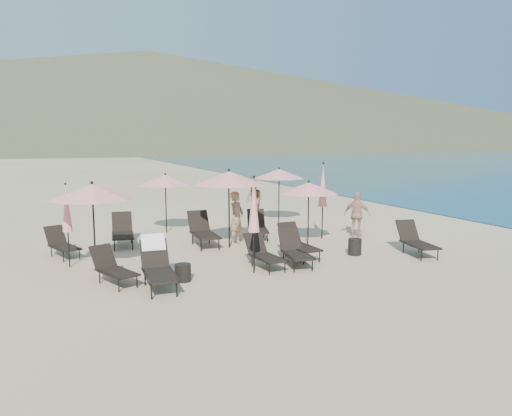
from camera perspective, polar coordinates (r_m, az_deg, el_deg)
name	(u,v)px	position (r m, az deg, el deg)	size (l,w,h in m)	color
ground	(298,264)	(13.99, 4.87, -6.40)	(800.00, 800.00, 0.00)	#D6BA8C
volcanic_headland	(165,99)	(324.78, -10.40, 12.13)	(690.00, 690.00, 55.00)	brown
lounger_0	(113,267)	(12.54, -16.06, -6.54)	(1.04, 1.59, 0.86)	black
lounger_1	(157,264)	(12.03, -11.21, -6.29)	(0.81, 1.87, 1.13)	black
lounger_2	(264,253)	(13.47, 0.89, -5.17)	(0.69, 1.55, 0.87)	black
lounger_3	(295,250)	(13.79, 4.46, -4.78)	(0.89, 1.68, 0.92)	black
lounger_4	(298,243)	(14.65, 4.81, -3.96)	(0.66, 1.66, 0.95)	black
lounger_5	(416,240)	(15.68, 17.81, -3.51)	(0.97, 1.75, 0.95)	black
lounger_6	(62,243)	(15.77, -21.33, -3.79)	(0.99, 1.58, 0.85)	black
lounger_7	(123,231)	(16.80, -15.01, -2.55)	(0.89, 1.81, 1.00)	black
lounger_8	(203,231)	(16.28, -6.09, -2.58)	(0.80, 1.86, 1.05)	black
lounger_9	(257,226)	(17.31, 0.16, -2.05)	(1.11, 1.74, 0.94)	black
umbrella_open_0	(92,192)	(13.60, -18.20, 1.79)	(2.21, 2.21, 2.37)	black
umbrella_open_1	(229,178)	(15.65, -3.13, 3.45)	(2.34, 2.34, 2.52)	black
umbrella_open_2	(309,188)	(16.19, 6.04, 2.29)	(1.96, 1.96, 2.11)	black
umbrella_open_3	(165,180)	(18.44, -10.32, 3.17)	(2.04, 2.04, 2.20)	black
umbrella_open_4	(279,174)	(20.39, 2.65, 3.93)	(2.11, 2.11, 2.27)	black
umbrella_closed_0	(254,206)	(12.70, -0.25, 0.26)	(0.30, 0.30, 2.54)	black
umbrella_closed_1	(323,186)	(17.16, 7.65, 2.53)	(0.31, 0.31, 2.65)	black
umbrella_closed_2	(67,209)	(14.22, -20.83, -0.09)	(0.27, 0.27, 2.30)	black
side_table_0	(183,273)	(12.43, -8.36, -7.32)	(0.40, 0.40, 0.43)	black
side_table_1	(355,247)	(15.23, 11.22, -4.37)	(0.40, 0.40, 0.49)	black
beachgoer_a	(237,218)	(16.20, -2.23, -1.20)	(0.64, 0.42, 1.75)	tan
beachgoer_b	(254,200)	(21.09, -0.27, 0.93)	(0.83, 0.65, 1.70)	#8E6549
beachgoer_c	(357,215)	(17.85, 11.49, -0.74)	(0.94, 0.39, 1.60)	tan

